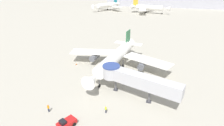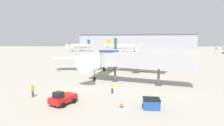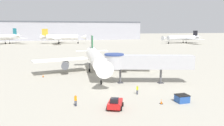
{
  "view_description": "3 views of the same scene",
  "coord_description": "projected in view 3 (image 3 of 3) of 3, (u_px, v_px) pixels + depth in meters",
  "views": [
    {
      "loc": [
        11.83,
        -43.14,
        23.42
      ],
      "look_at": [
        -0.14,
        -3.43,
        4.65
      ],
      "focal_mm": 28.0,
      "sensor_mm": 36.0,
      "label": 1
    },
    {
      "loc": [
        5.48,
        -42.89,
        7.6
      ],
      "look_at": [
        0.54,
        2.13,
        2.5
      ],
      "focal_mm": 28.0,
      "sensor_mm": 36.0,
      "label": 2
    },
    {
      "loc": [
        -11.59,
        -51.43,
        11.48
      ],
      "look_at": [
        1.68,
        -4.3,
        3.67
      ],
      "focal_mm": 35.0,
      "sensor_mm": 36.0,
      "label": 3
    }
  ],
  "objects": [
    {
      "name": "traffic_cone_apron_front",
      "position": [
        161.0,
        102.0,
        33.43
      ],
      "size": [
        0.46,
        0.46,
        0.75
      ],
      "color": "black",
      "rests_on": "ground_plane"
    },
    {
      "name": "terminal_building",
      "position": [
        74.0,
        31.0,
        221.79
      ],
      "size": [
        135.64,
        25.4,
        18.2
      ],
      "color": "#A8A8B2",
      "rests_on": "ground_plane"
    },
    {
      "name": "service_container_blue",
      "position": [
        182.0,
        98.0,
        34.19
      ],
      "size": [
        1.96,
        1.74,
        1.2
      ],
      "rotation": [
        0.0,
        0.0,
        0.0
      ],
      "color": "#234C9E",
      "rests_on": "ground_plane"
    },
    {
      "name": "background_jet_gold_tail",
      "position": [
        62.0,
        37.0,
        163.65
      ],
      "size": [
        33.85,
        33.18,
        11.1
      ],
      "rotation": [
        0.0,
        0.0,
        1.4
      ],
      "color": "white",
      "rests_on": "ground_plane"
    },
    {
      "name": "ground_crew_wing_walker",
      "position": [
        137.0,
        89.0,
        38.14
      ],
      "size": [
        0.36,
        0.33,
        1.65
      ],
      "rotation": [
        0.0,
        0.0,
        5.68
      ],
      "color": "#1E2338",
      "rests_on": "ground_plane"
    },
    {
      "name": "ground_crew_marshaller",
      "position": [
        76.0,
        99.0,
        32.33
      ],
      "size": [
        0.37,
        0.25,
        1.8
      ],
      "rotation": [
        0.0,
        0.0,
        3.28
      ],
      "color": "#1E2338",
      "rests_on": "ground_plane"
    },
    {
      "name": "background_jet_black_tail",
      "position": [
        183.0,
        38.0,
        168.07
      ],
      "size": [
        35.19,
        37.67,
        9.63
      ],
      "rotation": [
        0.0,
        0.0,
        -1.4
      ],
      "color": "silver",
      "rests_on": "ground_plane"
    },
    {
      "name": "traffic_cone_port_wing",
      "position": [
        43.0,
        76.0,
        51.84
      ],
      "size": [
        0.46,
        0.46,
        0.75
      ],
      "color": "black",
      "rests_on": "ground_plane"
    },
    {
      "name": "jet_bridge",
      "position": [
        142.0,
        62.0,
        45.56
      ],
      "size": [
        18.13,
        8.03,
        6.24
      ],
      "rotation": [
        0.0,
        0.0,
        -0.29
      ],
      "color": "#B7B7BC",
      "rests_on": "ground_plane"
    },
    {
      "name": "background_jet_teal_tail",
      "position": [
        5.0,
        37.0,
        159.16
      ],
      "size": [
        30.7,
        32.08,
        11.5
      ],
      "rotation": [
        0.0,
        0.0,
        -0.46
      ],
      "color": "white",
      "rests_on": "ground_plane"
    },
    {
      "name": "pushback_tug_red",
      "position": [
        115.0,
        103.0,
        31.5
      ],
      "size": [
        3.09,
        3.79,
        1.73
      ],
      "rotation": [
        0.0,
        0.0,
        -0.43
      ],
      "color": "red",
      "rests_on": "ground_plane"
    },
    {
      "name": "ground_plane",
      "position": [
        101.0,
        75.0,
        53.8
      ],
      "size": [
        800.0,
        800.0,
        0.0
      ],
      "primitive_type": "plane",
      "color": "#A8A393"
    },
    {
      "name": "main_airplane",
      "position": [
        96.0,
        58.0,
        55.53
      ],
      "size": [
        32.45,
        30.57,
        9.31
      ],
      "rotation": [
        0.0,
        0.0,
        -0.1
      ],
      "color": "white",
      "rests_on": "ground_plane"
    }
  ]
}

